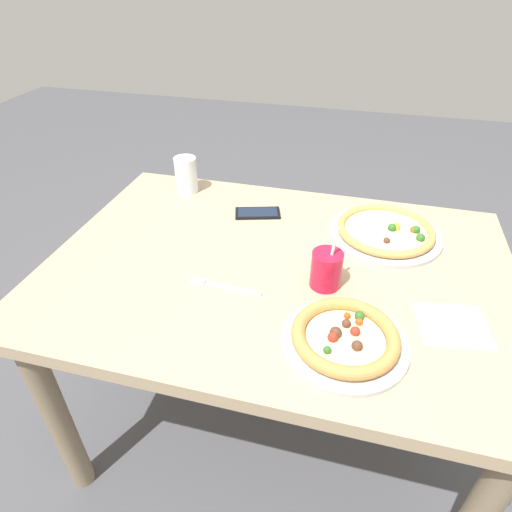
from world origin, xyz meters
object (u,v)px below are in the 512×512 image
(pizza_near, at_px, (345,338))
(fork, at_px, (222,286))
(drink_cup_colored, at_px, (326,269))
(cell_phone, at_px, (258,213))
(pizza_far, at_px, (386,231))
(water_cup_clear, at_px, (186,174))

(pizza_near, height_order, fork, pizza_near)
(drink_cup_colored, relative_size, cell_phone, 1.10)
(drink_cup_colored, bearing_deg, fork, -163.66)
(pizza_near, relative_size, cell_phone, 1.76)
(pizza_far, bearing_deg, cell_phone, 175.83)
(water_cup_clear, bearing_deg, fork, -59.08)
(water_cup_clear, distance_m, fork, 0.58)
(pizza_near, relative_size, drink_cup_colored, 1.60)
(pizza_near, relative_size, pizza_far, 0.84)
(drink_cup_colored, height_order, cell_phone, drink_cup_colored)
(drink_cup_colored, bearing_deg, pizza_near, -70.90)
(pizza_near, bearing_deg, pizza_far, 80.41)
(pizza_far, distance_m, fork, 0.55)
(pizza_far, bearing_deg, water_cup_clear, 169.62)
(pizza_near, bearing_deg, drink_cup_colored, 109.10)
(pizza_near, height_order, cell_phone, pizza_near)
(pizza_far, distance_m, drink_cup_colored, 0.33)
(pizza_far, xyz_separation_m, water_cup_clear, (-0.71, 0.13, 0.05))
(cell_phone, bearing_deg, pizza_far, -4.17)
(drink_cup_colored, relative_size, fork, 0.89)
(drink_cup_colored, relative_size, water_cup_clear, 1.40)
(water_cup_clear, bearing_deg, pizza_near, -44.49)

